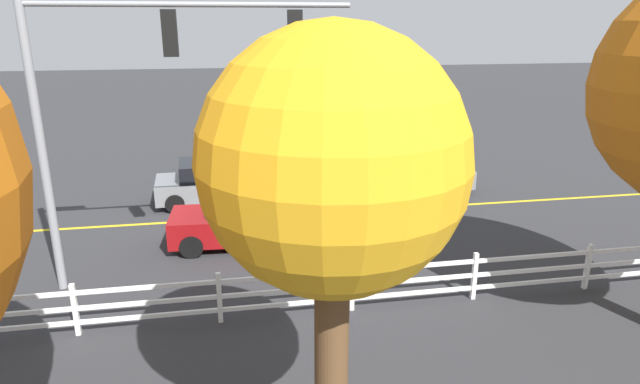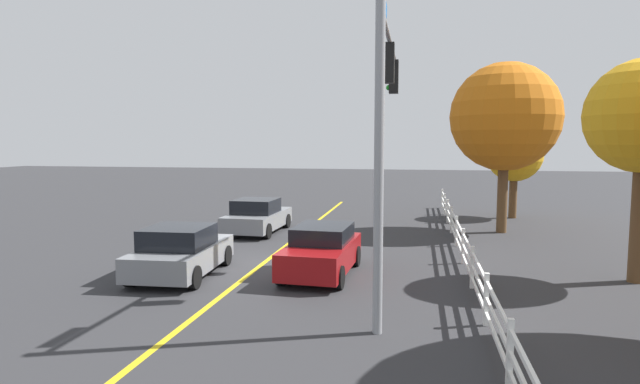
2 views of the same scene
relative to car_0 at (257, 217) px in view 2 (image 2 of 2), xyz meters
name	(u,v)px [view 2 (image 2 of 2)]	position (x,y,z in m)	size (l,w,h in m)	color
ground_plane	(260,266)	(5.87, 1.96, -0.70)	(120.00, 120.00, 0.00)	#2D2D30
lane_center_stripe	(291,242)	(1.87, 1.96, -0.69)	(28.00, 0.16, 0.01)	gold
signal_assembly	(386,102)	(8.81, 6.07, 4.18)	(7.12, 0.37, 6.94)	gray
car_0	(257,217)	(0.00, 0.00, 0.00)	(4.23, 2.14, 1.48)	slate
car_1	(322,251)	(6.54, 4.09, 0.02)	(4.02, 2.00, 1.46)	maroon
car_2	(181,252)	(7.44, 0.02, 0.01)	(4.07, 2.22, 1.49)	slate
white_rail_fence	(459,237)	(2.87, 8.34, -0.10)	(26.10, 0.10, 1.15)	white
tree_1	(505,117)	(-1.99, 10.49, 4.30)	(4.65, 4.65, 7.35)	brown
tree_3	(514,154)	(-6.63, 11.75, 2.62)	(2.87, 2.87, 4.78)	brown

